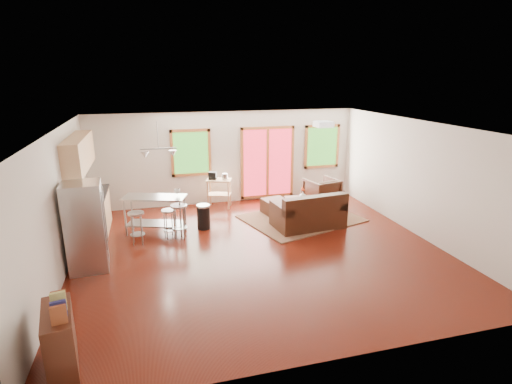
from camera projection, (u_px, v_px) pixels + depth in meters
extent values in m
cube|color=#370D06|center=(260.00, 251.00, 8.43)|extent=(7.50, 7.00, 0.02)
cube|color=silver|center=(260.00, 126.00, 7.69)|extent=(7.50, 7.00, 0.02)
cube|color=beige|center=(227.00, 158.00, 11.31)|extent=(7.50, 0.02, 2.60)
cube|color=beige|center=(57.00, 207.00, 7.12)|extent=(0.02, 7.00, 2.60)
cube|color=beige|center=(420.00, 179.00, 9.00)|extent=(0.02, 7.00, 2.60)
cube|color=beige|center=(338.00, 270.00, 4.81)|extent=(7.50, 0.02, 2.60)
cube|color=#235118|center=(191.00, 153.00, 10.96)|extent=(0.94, 0.02, 1.14)
cube|color=#9D552A|center=(190.00, 131.00, 10.78)|extent=(1.10, 0.05, 0.08)
cube|color=#9D552A|center=(192.00, 174.00, 11.13)|extent=(1.10, 0.05, 0.08)
cube|color=#9D552A|center=(172.00, 154.00, 10.83)|extent=(0.08, 0.05, 1.30)
cube|color=#9D552A|center=(209.00, 152.00, 11.08)|extent=(0.08, 0.05, 1.30)
cube|color=#A71B2A|center=(267.00, 163.00, 11.62)|extent=(1.44, 0.02, 1.94)
cube|color=#9D552A|center=(268.00, 128.00, 11.33)|extent=(1.60, 0.05, 0.08)
cube|color=#9D552A|center=(267.00, 196.00, 11.90)|extent=(1.60, 0.05, 0.08)
cube|color=#9D552A|center=(242.00, 164.00, 11.43)|extent=(0.08, 0.05, 2.10)
cube|color=#9D552A|center=(292.00, 161.00, 11.81)|extent=(0.08, 0.05, 2.10)
cube|color=#9D552A|center=(267.00, 163.00, 11.62)|extent=(0.08, 0.05, 1.94)
cube|color=#235118|center=(322.00, 146.00, 11.93)|extent=(0.94, 0.02, 1.14)
cube|color=#9D552A|center=(323.00, 126.00, 11.76)|extent=(1.10, 0.05, 0.08)
cube|color=#9D552A|center=(321.00, 166.00, 12.10)|extent=(1.10, 0.05, 0.08)
cube|color=#9D552A|center=(306.00, 147.00, 11.80)|extent=(0.08, 0.05, 1.30)
cube|color=#9D552A|center=(338.00, 146.00, 12.06)|extent=(0.08, 0.05, 1.30)
cube|color=#50633B|center=(301.00, 218.00, 10.26)|extent=(3.21, 2.79, 0.03)
cube|color=black|center=(308.00, 218.00, 9.68)|extent=(1.74, 1.11, 0.46)
cube|color=black|center=(316.00, 205.00, 9.24)|extent=(1.66, 0.40, 0.42)
cube|color=black|center=(281.00, 209.00, 9.34)|extent=(0.32, 0.95, 0.18)
cube|color=black|center=(334.00, 202.00, 9.84)|extent=(0.32, 0.95, 0.18)
cube|color=black|center=(294.00, 207.00, 9.52)|extent=(0.74, 0.68, 0.13)
cube|color=black|center=(320.00, 204.00, 9.77)|extent=(0.74, 0.68, 0.13)
cube|color=#37180E|center=(307.00, 199.00, 10.50)|extent=(1.14, 0.75, 0.04)
cube|color=#37180E|center=(292.00, 211.00, 10.27)|extent=(0.07, 0.07, 0.39)
cube|color=#37180E|center=(326.00, 209.00, 10.41)|extent=(0.07, 0.07, 0.39)
cube|color=#37180E|center=(287.00, 205.00, 10.71)|extent=(0.07, 0.07, 0.39)
cube|color=#37180E|center=(320.00, 203.00, 10.86)|extent=(0.07, 0.07, 0.39)
imported|color=black|center=(321.00, 190.00, 11.28)|extent=(0.97, 0.93, 0.84)
cube|color=black|center=(275.00, 207.00, 10.56)|extent=(0.71, 0.71, 0.40)
imported|color=silver|center=(303.00, 195.00, 10.61)|extent=(0.18, 0.18, 0.17)
sphere|color=#CE411D|center=(304.00, 190.00, 10.60)|extent=(0.07, 0.07, 0.07)
sphere|color=#CE411D|center=(302.00, 190.00, 10.55)|extent=(0.07, 0.07, 0.07)
sphere|color=#CE411D|center=(302.00, 188.00, 10.60)|extent=(0.07, 0.07, 0.07)
imported|color=brown|center=(313.00, 196.00, 10.33)|extent=(0.22, 0.06, 0.30)
cube|color=tan|center=(93.00, 218.00, 9.01)|extent=(0.60, 2.20, 0.90)
cube|color=black|center=(90.00, 198.00, 8.88)|extent=(0.64, 2.24, 0.04)
cube|color=tan|center=(79.00, 153.00, 8.56)|extent=(0.36, 2.20, 0.70)
cylinder|color=#B7BABC|center=(87.00, 200.00, 8.38)|extent=(0.12, 0.12, 0.18)
cube|color=black|center=(92.00, 188.00, 9.21)|extent=(0.22, 0.18, 0.20)
cube|color=#B7BABC|center=(85.00, 227.00, 7.40)|extent=(0.72, 0.70, 1.70)
cube|color=gray|center=(104.00, 225.00, 7.50)|extent=(0.05, 0.62, 1.66)
cylinder|color=gray|center=(104.00, 222.00, 7.28)|extent=(0.02, 0.02, 1.13)
cylinder|color=gray|center=(105.00, 214.00, 7.66)|extent=(0.02, 0.02, 1.13)
cube|color=#B7BABC|center=(154.00, 197.00, 9.11)|extent=(1.52, 0.98, 0.04)
cube|color=gray|center=(156.00, 223.00, 9.29)|extent=(1.40, 0.88, 0.03)
cylinder|color=gray|center=(125.00, 218.00, 9.06)|extent=(0.05, 0.05, 0.86)
cylinder|color=gray|center=(181.00, 219.00, 8.99)|extent=(0.05, 0.05, 0.86)
cylinder|color=gray|center=(132.00, 212.00, 9.48)|extent=(0.05, 0.05, 0.86)
cylinder|color=gray|center=(185.00, 213.00, 9.40)|extent=(0.05, 0.05, 0.86)
imported|color=silver|center=(177.00, 191.00, 9.12)|extent=(0.14, 0.12, 0.13)
cylinder|color=#B7BABC|center=(136.00, 213.00, 8.56)|extent=(0.36, 0.36, 0.04)
cylinder|color=gray|center=(142.00, 227.00, 8.77)|extent=(0.03, 0.03, 0.69)
cylinder|color=gray|center=(133.00, 228.00, 8.73)|extent=(0.03, 0.03, 0.69)
cylinder|color=gray|center=(132.00, 231.00, 8.55)|extent=(0.03, 0.03, 0.69)
cylinder|color=gray|center=(141.00, 230.00, 8.59)|extent=(0.03, 0.03, 0.69)
cylinder|color=gray|center=(138.00, 234.00, 8.69)|extent=(0.33, 0.33, 0.02)
cylinder|color=#B7BABC|center=(169.00, 211.00, 8.88)|extent=(0.38, 0.38, 0.04)
cylinder|color=gray|center=(172.00, 223.00, 9.08)|extent=(0.03, 0.03, 0.64)
cylinder|color=gray|center=(165.00, 224.00, 9.01)|extent=(0.03, 0.03, 0.64)
cylinder|color=gray|center=(167.00, 227.00, 8.86)|extent=(0.03, 0.03, 0.64)
cylinder|color=gray|center=(174.00, 225.00, 8.94)|extent=(0.03, 0.03, 0.64)
cylinder|color=gray|center=(170.00, 229.00, 9.00)|extent=(0.35, 0.35, 0.01)
cylinder|color=#B7BABC|center=(179.00, 206.00, 8.88)|extent=(0.43, 0.43, 0.04)
cylinder|color=gray|center=(185.00, 221.00, 9.10)|extent=(0.03, 0.03, 0.73)
cylinder|color=gray|center=(176.00, 221.00, 9.08)|extent=(0.03, 0.03, 0.73)
cylinder|color=gray|center=(175.00, 224.00, 8.89)|extent=(0.03, 0.03, 0.73)
cylinder|color=gray|center=(184.00, 224.00, 8.91)|extent=(0.03, 0.03, 0.73)
cylinder|color=gray|center=(180.00, 228.00, 9.03)|extent=(0.39, 0.39, 0.02)
cylinder|color=black|center=(204.00, 217.00, 9.56)|extent=(0.37, 0.37, 0.55)
cylinder|color=#B7BABC|center=(203.00, 206.00, 9.47)|extent=(0.38, 0.38, 0.05)
cube|color=tan|center=(219.00, 180.00, 10.94)|extent=(0.77, 0.62, 0.04)
cube|color=tan|center=(219.00, 194.00, 11.06)|extent=(0.72, 0.59, 0.03)
cube|color=tan|center=(208.00, 195.00, 10.91)|extent=(0.05, 0.05, 0.79)
cube|color=tan|center=(228.00, 196.00, 10.87)|extent=(0.05, 0.05, 0.79)
cube|color=tan|center=(210.00, 192.00, 11.24)|extent=(0.05, 0.05, 0.79)
cube|color=tan|center=(230.00, 192.00, 11.19)|extent=(0.05, 0.05, 0.79)
cube|color=black|center=(213.00, 176.00, 10.92)|extent=(0.26, 0.25, 0.21)
cylinder|color=#B7BABC|center=(225.00, 177.00, 10.90)|extent=(0.19, 0.19, 0.17)
cube|color=#37180E|center=(60.00, 339.00, 4.98)|extent=(0.50, 0.93, 0.78)
cube|color=brown|center=(59.00, 315.00, 4.61)|extent=(0.18, 0.08, 0.23)
cube|color=navy|center=(59.00, 309.00, 4.74)|extent=(0.18, 0.08, 0.22)
cube|color=tan|center=(58.00, 302.00, 4.86)|extent=(0.18, 0.08, 0.25)
cube|color=brown|center=(59.00, 298.00, 4.99)|extent=(0.18, 0.08, 0.20)
cube|color=white|center=(323.00, 124.00, 8.66)|extent=(0.35, 0.35, 0.12)
cylinder|color=gray|center=(158.00, 135.00, 8.69)|extent=(0.02, 0.02, 0.60)
cube|color=gray|center=(159.00, 149.00, 8.77)|extent=(0.80, 0.04, 0.03)
cone|color=#B7BABC|center=(145.00, 155.00, 8.73)|extent=(0.18, 0.18, 0.14)
cone|color=#B7BABC|center=(173.00, 153.00, 8.88)|extent=(0.18, 0.18, 0.14)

